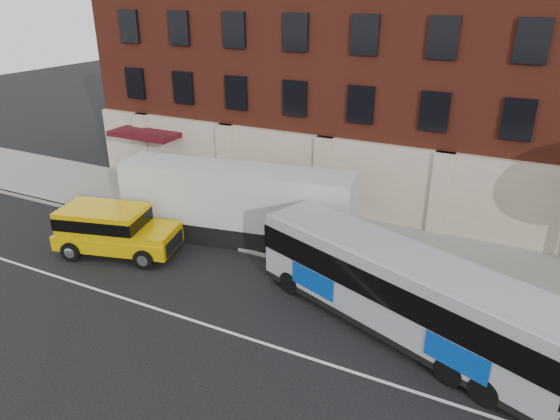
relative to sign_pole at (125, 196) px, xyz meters
The scene contains 9 objects.
ground 10.59m from the sign_pole, 35.87° to the right, with size 120.00×120.00×0.00m, color black.
sidewalk 9.07m from the sign_pole, 18.56° to the left, with size 60.00×6.00×0.15m, color gray.
kerb 8.61m from the sign_pole, ahead, with size 60.00×0.25×0.15m, color gray.
lane_line 10.31m from the sign_pole, 33.60° to the right, with size 60.00×0.12×0.01m, color silver.
building 15.03m from the sign_pole, 51.75° to the left, with size 30.00×12.10×15.00m.
sign_pole is the anchor object (origin of this frame).
city_bus 15.11m from the sign_pole, 11.17° to the right, with size 11.41×6.25×3.09m.
yellow_suv 3.41m from the sign_pole, 58.40° to the right, with size 5.83×3.51×2.17m.
shipping_container 6.18m from the sign_pole, ahead, with size 11.10×4.07×3.63m.
Camera 1 is at (9.28, -11.87, 10.97)m, focal length 32.75 mm.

